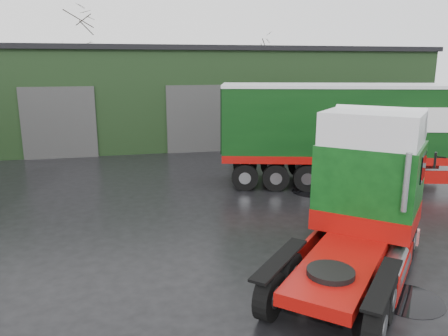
# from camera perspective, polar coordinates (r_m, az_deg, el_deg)

# --- Properties ---
(ground) EXTENTS (100.00, 100.00, 0.00)m
(ground) POSITION_cam_1_polar(r_m,az_deg,el_deg) (13.14, -0.91, -10.03)
(ground) COLOR black
(warehouse) EXTENTS (32.40, 12.40, 6.30)m
(warehouse) POSITION_cam_1_polar(r_m,az_deg,el_deg) (32.17, -5.07, 9.74)
(warehouse) COLOR black
(warehouse) RESTS_ON ground
(hero_tractor) EXTENTS (6.54, 6.76, 4.10)m
(hero_tractor) POSITION_cam_1_polar(r_m,az_deg,el_deg) (10.66, 16.45, -4.51)
(hero_tractor) COLOR #0D4513
(hero_tractor) RESTS_ON ground
(lorry_right) EXTENTS (17.02, 7.42, 4.43)m
(lorry_right) POSITION_cam_1_polar(r_m,az_deg,el_deg) (20.04, 18.82, 4.09)
(lorry_right) COLOR silver
(lorry_right) RESTS_ON ground
(tree_back_a) EXTENTS (4.40, 4.40, 9.50)m
(tree_back_a) POSITION_cam_1_polar(r_m,az_deg,el_deg) (41.92, -18.30, 12.17)
(tree_back_a) COLOR black
(tree_back_a) RESTS_ON ground
(tree_back_b) EXTENTS (4.40, 4.40, 7.50)m
(tree_back_b) POSITION_cam_1_polar(r_m,az_deg,el_deg) (43.64, 3.64, 11.52)
(tree_back_b) COLOR black
(tree_back_b) RESTS_ON ground
(puddle_1) EXTENTS (1.75, 1.75, 0.01)m
(puddle_1) POSITION_cam_1_polar(r_m,az_deg,el_deg) (18.69, 11.51, -3.06)
(puddle_1) COLOR black
(puddle_1) RESTS_ON ground
(puddle_3) EXTENTS (1.55, 1.55, 0.01)m
(puddle_3) POSITION_cam_1_polar(r_m,az_deg,el_deg) (11.18, 23.01, -15.63)
(puddle_3) COLOR black
(puddle_3) RESTS_ON ground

